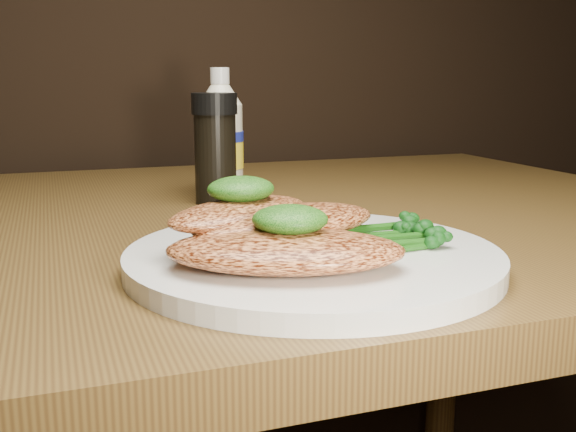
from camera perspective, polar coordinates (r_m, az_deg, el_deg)
name	(u,v)px	position (r m, az deg, el deg)	size (l,w,h in m)	color
plate	(313,258)	(0.53, 2.15, -3.59)	(0.29, 0.29, 0.02)	white
chicken_front	(285,251)	(0.47, -0.23, -2.95)	(0.17, 0.09, 0.03)	#DD8046
chicken_mid	(286,222)	(0.52, -0.16, -0.54)	(0.16, 0.08, 0.02)	#DD8046
chicken_back	(240,213)	(0.53, -4.08, 0.25)	(0.14, 0.07, 0.02)	#DD8046
pesto_front	(290,219)	(0.47, 0.17, -0.29)	(0.05, 0.05, 0.02)	#073209
pesto_back	(241,189)	(0.54, -4.02, 2.30)	(0.05, 0.05, 0.02)	#073209
broccolini_bundle	(367,234)	(0.54, 6.71, -1.52)	(0.14, 0.11, 0.02)	#194F11
mayo_bottle	(221,132)	(0.85, -5.70, 7.08)	(0.06, 0.06, 0.16)	beige
pepper_grinder	(215,149)	(0.80, -6.18, 5.67)	(0.05, 0.05, 0.13)	black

